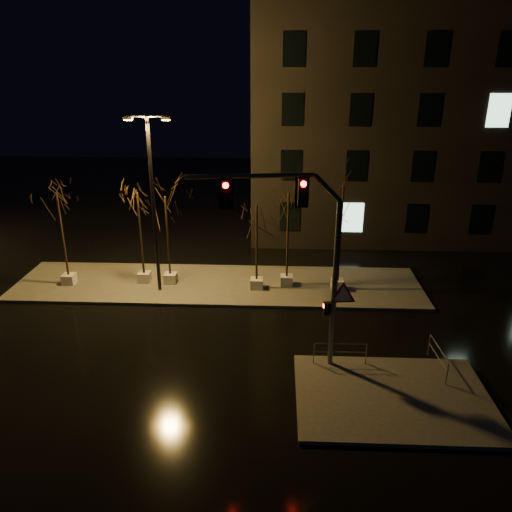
{
  "coord_description": "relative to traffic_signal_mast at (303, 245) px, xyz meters",
  "views": [
    {
      "loc": [
        3.22,
        -18.71,
        11.41
      ],
      "look_at": [
        2.22,
        3.4,
        2.8
      ],
      "focal_mm": 35.0,
      "sensor_mm": 36.0,
      "label": 1
    }
  ],
  "objects": [
    {
      "name": "tree_1",
      "position": [
        -8.2,
        7.69,
        -1.15
      ],
      "size": [
        1.8,
        1.8,
        5.17
      ],
      "color": "beige",
      "rests_on": "median"
    },
    {
      "name": "building",
      "position": [
        9.84,
        19.66,
        2.28
      ],
      "size": [
        25.0,
        12.0,
        15.0
      ],
      "primitive_type": "cube",
      "color": "black",
      "rests_on": "ground"
    },
    {
      "name": "tree_3",
      "position": [
        -2.01,
        7.13,
        -1.5
      ],
      "size": [
        1.8,
        1.8,
        4.71
      ],
      "color": "beige",
      "rests_on": "median"
    },
    {
      "name": "median",
      "position": [
        -4.16,
        7.66,
        -5.14
      ],
      "size": [
        22.0,
        5.0,
        0.15
      ],
      "primitive_type": "cube",
      "color": "#484640",
      "rests_on": "ground"
    },
    {
      "name": "streetlight_main",
      "position": [
        -7.14,
        6.72,
        0.1
      ],
      "size": [
        2.24,
        0.33,
        8.96
      ],
      "rotation": [
        0.0,
        0.0,
        0.04
      ],
      "color": "black",
      "rests_on": "median"
    },
    {
      "name": "tree_0",
      "position": [
        -12.22,
        7.24,
        -1.13
      ],
      "size": [
        1.8,
        1.8,
        5.19
      ],
      "color": "beige",
      "rests_on": "median"
    },
    {
      "name": "traffic_signal_mast",
      "position": [
        0.0,
        0.0,
        0.0
      ],
      "size": [
        6.29,
        0.84,
        7.72
      ],
      "rotation": [
        0.0,
        0.0,
        0.12
      ],
      "color": "slate",
      "rests_on": "sidewalk_corner"
    },
    {
      "name": "guard_rail_b",
      "position": [
        5.39,
        -0.09,
        -4.43
      ],
      "size": [
        0.16,
        2.07,
        0.98
      ],
      "rotation": [
        0.0,
        0.0,
        1.62
      ],
      "color": "slate",
      "rests_on": "sidewalk_corner"
    },
    {
      "name": "tree_5",
      "position": [
        2.27,
        7.17,
        -0.66
      ],
      "size": [
        1.8,
        1.8,
        5.81
      ],
      "color": "beige",
      "rests_on": "median"
    },
    {
      "name": "sidewalk_corner",
      "position": [
        3.34,
        -1.84,
        -5.14
      ],
      "size": [
        7.0,
        5.0,
        0.15
      ],
      "primitive_type": "cube",
      "color": "#484640",
      "rests_on": "ground"
    },
    {
      "name": "ground",
      "position": [
        -4.16,
        1.66,
        -5.22
      ],
      "size": [
        90.0,
        90.0,
        0.0
      ],
      "primitive_type": "plane",
      "color": "black",
      "rests_on": "ground"
    },
    {
      "name": "guard_rail_a",
      "position": [
        1.63,
        0.16,
        -4.47
      ],
      "size": [
        2.11,
        0.07,
        0.91
      ],
      "rotation": [
        0.0,
        0.0,
        0.01
      ],
      "color": "slate",
      "rests_on": "sidewalk_corner"
    },
    {
      "name": "tree_2",
      "position": [
        -6.74,
        7.61,
        -1.29
      ],
      "size": [
        1.8,
        1.8,
        4.98
      ],
      "color": "beige",
      "rests_on": "median"
    },
    {
      "name": "tree_4",
      "position": [
        -0.41,
        7.6,
        -1.09
      ],
      "size": [
        1.8,
        1.8,
        5.24
      ],
      "color": "beige",
      "rests_on": "median"
    }
  ]
}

